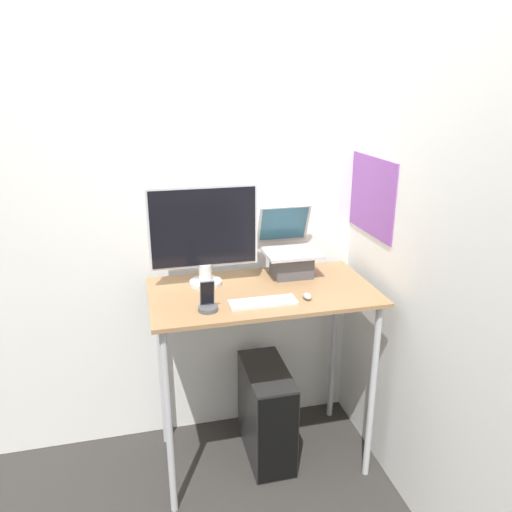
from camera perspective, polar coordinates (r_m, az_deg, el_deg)
The scene contains 10 objects.
ground_plane at distance 2.79m, azimuth 2.37°, elevation -25.83°, with size 12.00×12.00×0.00m, color #2D2B28.
wall_back at distance 2.73m, azimuth -1.29°, elevation 4.87°, with size 6.00×0.05×2.60m.
wall_side_right at distance 2.34m, azimuth 17.99°, elevation 1.48°, with size 0.06×6.00×2.60m.
desk at distance 2.52m, azimuth 0.73°, elevation -6.78°, with size 1.11×0.61×1.01m.
laptop at distance 2.63m, azimuth 3.95°, elevation -0.09°, with size 0.28×0.32×0.35m.
monitor at distance 2.46m, azimuth -5.98°, elevation 2.30°, with size 0.54×0.16×0.50m.
keyboard at distance 2.31m, azimuth 0.80°, elevation -5.28°, with size 0.31×0.10×0.02m.
mouse at distance 2.37m, azimuth 5.88°, elevation -4.59°, with size 0.04×0.06×0.03m.
cell_phone at distance 2.25m, azimuth -5.53°, elevation -5.44°, with size 0.09×0.09×0.14m.
computer_tower at distance 2.86m, azimuth 1.20°, elevation -17.43°, with size 0.22×0.47×0.53m.
Camera 1 is at (-0.57, -1.89, 1.98)m, focal length 35.00 mm.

